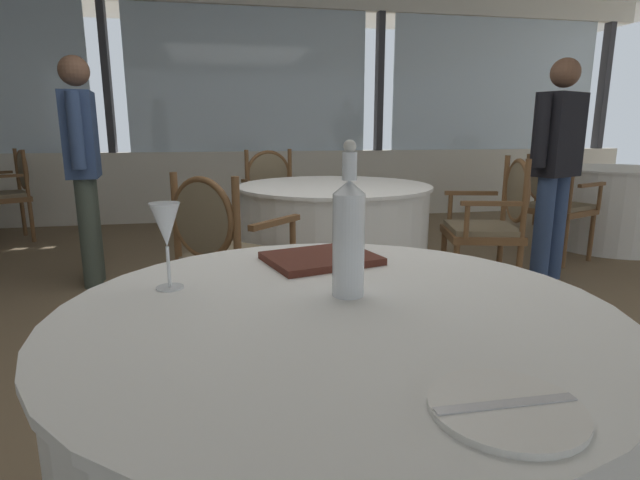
{
  "coord_description": "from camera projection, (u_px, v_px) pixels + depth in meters",
  "views": [
    {
      "loc": [
        -0.4,
        -2.4,
        1.13
      ],
      "look_at": [
        -0.18,
        -1.32,
        0.89
      ],
      "focal_mm": 28.05,
      "sensor_mm": 36.0,
      "label": 1
    }
  ],
  "objects": [
    {
      "name": "background_table_0",
      "position": [
        334.0,
        241.0,
        3.41
      ],
      "size": [
        1.29,
        1.29,
        0.76
      ],
      "color": "white",
      "rests_on": "ground_plane"
    },
    {
      "name": "dining_chair_2_0",
      "position": [
        560.0,
        176.0,
        5.77
      ],
      "size": [
        0.58,
        0.52,
        1.01
      ],
      "rotation": [
        0.0,
        0.0,
        4.58
      ],
      "color": "brown",
      "rests_on": "ground_plane"
    },
    {
      "name": "dining_chair_2_1",
      "position": [
        555.0,
        199.0,
        4.26
      ],
      "size": [
        0.6,
        0.64,
        0.92
      ],
      "rotation": [
        0.0,
        0.0,
        6.67
      ],
      "color": "brown",
      "rests_on": "ground_plane"
    },
    {
      "name": "menu_book",
      "position": [
        321.0,
        258.0,
        1.41
      ],
      "size": [
        0.34,
        0.3,
        0.02
      ],
      "primitive_type": "cube",
      "rotation": [
        0.0,
        0.0,
        0.26
      ],
      "color": "#512319",
      "rests_on": "foreground_table"
    },
    {
      "name": "dining_chair_1_0",
      "position": [
        10.0,
        187.0,
        5.06
      ],
      "size": [
        0.63,
        0.65,
        0.93
      ],
      "rotation": [
        0.0,
        0.0,
        3.66
      ],
      "color": "brown",
      "rests_on": "ground_plane"
    },
    {
      "name": "dining_chair_0_2",
      "position": [
        495.0,
        217.0,
        3.32
      ],
      "size": [
        0.56,
        0.61,
        0.95
      ],
      "rotation": [
        0.0,
        0.0,
        9.18
      ],
      "color": "brown",
      "rests_on": "ground_plane"
    },
    {
      "name": "butter_knife",
      "position": [
        506.0,
        404.0,
        0.67
      ],
      "size": [
        0.2,
        0.02,
        0.0
      ],
      "primitive_type": "cube",
      "rotation": [
        0.0,
        0.0,
        -0.01
      ],
      "color": "silver",
      "rests_on": "foreground_table"
    },
    {
      "name": "window_wall_far",
      "position": [
        251.0,
        130.0,
        6.15
      ],
      "size": [
        10.37,
        0.14,
        2.78
      ],
      "color": "silver",
      "rests_on": "ground_plane"
    },
    {
      "name": "foreground_table",
      "position": [
        335.0,
        462.0,
        1.15
      ],
      "size": [
        1.18,
        1.18,
        0.76
      ],
      "color": "white",
      "rests_on": "ground_plane"
    },
    {
      "name": "wine_glass",
      "position": [
        166.0,
        227.0,
        1.15
      ],
      "size": [
        0.07,
        0.07,
        0.2
      ],
      "color": "white",
      "rests_on": "foreground_table"
    },
    {
      "name": "side_plate",
      "position": [
        506.0,
        408.0,
        0.67
      ],
      "size": [
        0.21,
        0.21,
        0.01
      ],
      "primitive_type": "cylinder",
      "color": "white",
      "rests_on": "foreground_table"
    },
    {
      "name": "ground_plane",
      "position": [
        305.0,
        349.0,
        2.62
      ],
      "size": [
        13.65,
        13.65,
        0.0
      ],
      "primitive_type": "plane",
      "color": "#756047"
    },
    {
      "name": "dining_chair_0_1",
      "position": [
        224.0,
        248.0,
        2.5
      ],
      "size": [
        0.66,
        0.66,
        0.92
      ],
      "rotation": [
        0.0,
        0.0,
        7.09
      ],
      "color": "brown",
      "rests_on": "ground_plane"
    },
    {
      "name": "water_bottle",
      "position": [
        349.0,
        235.0,
        1.1
      ],
      "size": [
        0.07,
        0.07,
        0.35
      ],
      "color": "white",
      "rests_on": "foreground_table"
    },
    {
      "name": "diner_person_1",
      "position": [
        83.0,
        159.0,
        3.53
      ],
      "size": [
        0.24,
        0.53,
        1.62
      ],
      "rotation": [
        0.0,
        0.0,
        0.12
      ],
      "color": "#424C42",
      "rests_on": "ground_plane"
    },
    {
      "name": "dining_chair_0_0",
      "position": [
        274.0,
        196.0,
        4.3
      ],
      "size": [
        0.62,
        0.57,
        0.95
      ],
      "rotation": [
        0.0,
        0.0,
        4.99
      ],
      "color": "brown",
      "rests_on": "ground_plane"
    },
    {
      "name": "diner_person_0",
      "position": [
        557.0,
        159.0,
        3.63
      ],
      "size": [
        0.49,
        0.33,
        1.61
      ],
      "rotation": [
        0.0,
        0.0,
        5.13
      ],
      "color": "#334770",
      "rests_on": "ground_plane"
    },
    {
      "name": "background_table_2",
      "position": [
        613.0,
        207.0,
        4.83
      ],
      "size": [
        1.16,
        1.16,
        0.76
      ],
      "color": "white",
      "rests_on": "ground_plane"
    }
  ]
}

